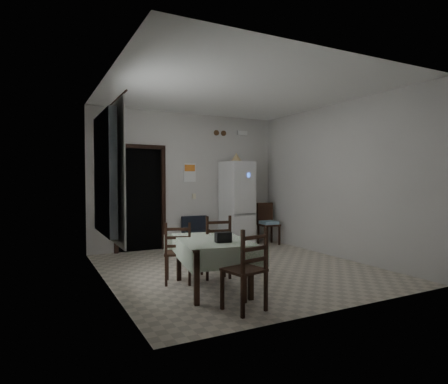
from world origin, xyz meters
name	(u,v)px	position (x,y,z in m)	size (l,w,h in m)	color
ground	(238,268)	(0.00, 0.00, 0.00)	(4.50, 4.50, 0.00)	#B9AD97
ceiling	(238,92)	(0.00, 0.00, 2.90)	(4.20, 4.50, 0.02)	white
wall_back	(187,180)	(0.00, 2.25, 1.45)	(4.20, 0.02, 2.90)	beige
wall_front	(337,182)	(0.00, -2.25, 1.45)	(4.20, 0.02, 2.90)	beige
wall_left	(106,181)	(-2.10, 0.00, 1.45)	(0.02, 4.50, 2.90)	beige
wall_right	(334,181)	(2.10, 0.00, 1.45)	(0.02, 4.50, 2.90)	beige
doorway	(137,199)	(-1.05, 2.45, 1.06)	(1.06, 0.52, 2.22)	black
window_recess	(105,174)	(-2.15, -0.20, 1.55)	(0.10, 1.20, 1.60)	silver
curtain	(113,174)	(-2.04, -0.20, 1.55)	(0.02, 1.45, 1.85)	silver
curtain_rod	(113,103)	(-2.03, -0.20, 2.50)	(0.02, 0.02, 1.60)	black
calendar	(190,173)	(0.05, 2.24, 1.62)	(0.28, 0.02, 0.40)	white
calendar_image	(190,168)	(0.05, 2.23, 1.72)	(0.24, 0.01, 0.14)	orange
light_switch	(194,196)	(0.15, 2.24, 1.10)	(0.08, 0.02, 0.12)	beige
vent_left	(216,133)	(0.70, 2.23, 2.52)	(0.12, 0.12, 0.03)	brown
vent_right	(224,133)	(0.88, 2.23, 2.52)	(0.12, 0.12, 0.03)	brown
emergency_light	(242,133)	(1.35, 2.21, 2.55)	(0.25, 0.07, 0.09)	white
fridge	(237,203)	(1.07, 1.93, 0.93)	(0.61, 0.61, 1.87)	silver
tan_cone	(236,157)	(0.99, 1.84, 1.96)	(0.23, 0.23, 0.19)	tan
navy_seat	(198,233)	(0.11, 1.93, 0.34)	(0.56, 0.54, 0.68)	black
corner_chair	(269,224)	(1.73, 1.66, 0.47)	(0.40, 0.40, 0.93)	black
dining_table	(212,264)	(-0.89, -0.87, 0.34)	(0.86, 1.31, 0.68)	#A2B299
black_bag	(223,237)	(-0.87, -1.17, 0.74)	(0.20, 0.12, 0.13)	black
dining_chair_far_left	(178,252)	(-1.18, -0.37, 0.44)	(0.38, 0.38, 0.88)	black
dining_chair_far_right	(216,246)	(-0.56, -0.32, 0.47)	(0.40, 0.40, 0.94)	black
dining_chair_near_head	(244,269)	(-0.91, -1.76, 0.47)	(0.40, 0.40, 0.94)	black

